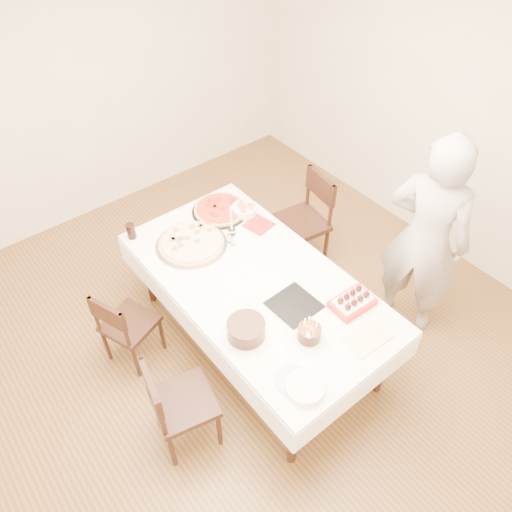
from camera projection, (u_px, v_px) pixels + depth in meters
floor at (254, 346)px, 4.15m from camera, size 5.00×5.00×0.00m
wall_back at (85, 85)px, 4.61m from camera, size 4.50×0.04×2.70m
wall_right at (461, 114)px, 4.21m from camera, size 0.04×5.00×2.70m
dining_table at (256, 312)px, 3.93m from camera, size 1.80×2.40×0.75m
chair_right_savory at (300, 223)px, 4.56m from camera, size 0.55×0.55×0.94m
chair_left_savory at (130, 324)px, 3.83m from camera, size 0.51×0.51×0.77m
chair_left_dessert at (184, 402)px, 3.31m from camera, size 0.52×0.52×0.85m
person at (425, 239)px, 3.75m from camera, size 0.62×0.76×1.80m
pizza_white at (191, 243)px, 3.92m from camera, size 0.59×0.59×0.04m
pizza_pepperoni at (220, 209)px, 4.22m from camera, size 0.55×0.55×0.04m
red_placemat at (259, 225)px, 4.11m from camera, size 0.24×0.24×0.01m
pasta_bowl at (244, 210)px, 4.18m from camera, size 0.24×0.24×0.07m
taper_candle at (231, 220)px, 3.92m from camera, size 0.08×0.08×0.29m
shaker_pair at (232, 241)px, 3.91m from camera, size 0.09×0.09×0.08m
cola_glass at (131, 231)px, 3.95m from camera, size 0.09×0.09×0.13m
layer_cake at (246, 330)px, 3.26m from camera, size 0.38×0.38×0.13m
cake_board at (294, 305)px, 3.49m from camera, size 0.33×0.33×0.01m
birthday_cake at (310, 330)px, 3.23m from camera, size 0.17×0.17×0.15m
strawberry_box at (352, 302)px, 3.46m from camera, size 0.31×0.21×0.08m
box_lid at (367, 338)px, 3.29m from camera, size 0.31×0.21×0.03m
plate_stack at (305, 388)px, 3.00m from camera, size 0.32×0.32×0.05m
china_plate at (294, 381)px, 3.05m from camera, size 0.25×0.25×0.01m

